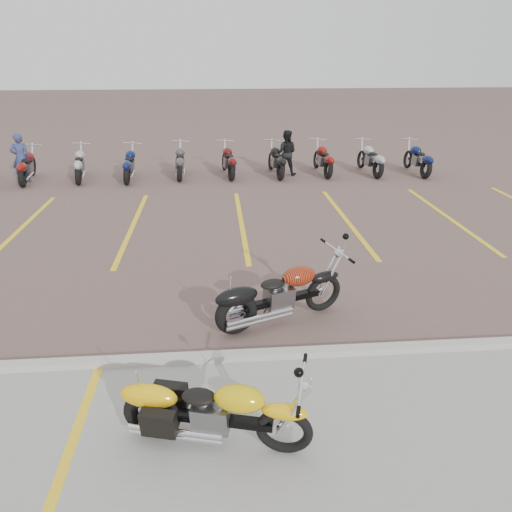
{
  "coord_description": "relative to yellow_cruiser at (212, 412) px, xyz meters",
  "views": [
    {
      "loc": [
        -0.63,
        -7.93,
        4.06
      ],
      "look_at": [
        0.04,
        -0.01,
        0.75
      ],
      "focal_mm": 35.0,
      "sensor_mm": 36.0,
      "label": 1
    }
  ],
  "objects": [
    {
      "name": "yellow_cruiser",
      "position": [
        0.0,
        0.0,
        0.0
      ],
      "size": [
        2.07,
        0.66,
        0.87
      ],
      "rotation": [
        0.12,
        0.0,
        -0.26
      ],
      "color": "black",
      "rests_on": "ground"
    },
    {
      "name": "curb",
      "position": [
        0.74,
        1.58,
        -0.37
      ],
      "size": [
        60.0,
        0.18,
        0.12
      ],
      "primitive_type": "cube",
      "color": "#ADAAA3",
      "rests_on": "ground"
    },
    {
      "name": "parking_stripes",
      "position": [
        0.74,
        7.58,
        -0.43
      ],
      "size": [
        38.0,
        5.5,
        0.01
      ],
      "primitive_type": null,
      "color": "yellow",
      "rests_on": "ground"
    },
    {
      "name": "person_a",
      "position": [
        -6.14,
        12.36,
        0.36
      ],
      "size": [
        0.66,
        0.53,
        1.59
      ],
      "primitive_type": "imported",
      "rotation": [
        0.0,
        0.0,
        3.43
      ],
      "color": "navy",
      "rests_on": "ground"
    },
    {
      "name": "concrete_apron",
      "position": [
        0.74,
        -0.92,
        -0.43
      ],
      "size": [
        60.0,
        5.0,
        0.01
      ],
      "primitive_type": "cube",
      "color": "#9E9B93",
      "rests_on": "ground"
    },
    {
      "name": "ground",
      "position": [
        0.74,
        3.58,
        -0.43
      ],
      "size": [
        100.0,
        100.0,
        0.0
      ],
      "primitive_type": "plane",
      "color": "brown",
      "rests_on": "ground"
    },
    {
      "name": "flame_cruiser",
      "position": [
        1.03,
        2.58,
        0.03
      ],
      "size": [
        2.14,
        0.96,
        0.92
      ],
      "rotation": [
        0.08,
        0.0,
        0.38
      ],
      "color": "black",
      "rests_on": "ground"
    },
    {
      "name": "bg_bike_row",
      "position": [
        -0.28,
        12.49,
        0.12
      ],
      "size": [
        15.73,
        2.06,
        1.1
      ],
      "color": "black",
      "rests_on": "ground"
    },
    {
      "name": "person_b",
      "position": [
        2.58,
        12.68,
        0.33
      ],
      "size": [
        0.88,
        0.77,
        1.53
      ],
      "primitive_type": "imported",
      "rotation": [
        0.0,
        0.0,
        2.85
      ],
      "color": "black",
      "rests_on": "ground"
    }
  ]
}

